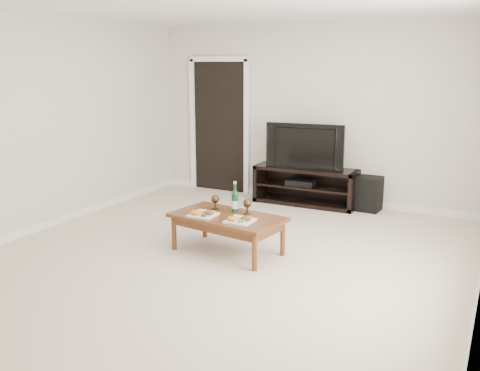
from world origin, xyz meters
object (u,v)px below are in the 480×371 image
at_px(subwoofer, 369,194).
at_px(coffee_table, 227,234).
at_px(media_console, 305,186).
at_px(television, 307,145).

height_order(subwoofer, coffee_table, subwoofer).
height_order(media_console, coffee_table, media_console).
bearing_deg(coffee_table, media_console, 88.68).
relative_size(subwoofer, coffee_table, 0.40).
distance_m(media_console, television, 0.60).
relative_size(television, subwoofer, 2.34).
bearing_deg(subwoofer, coffee_table, -108.14).
height_order(media_console, subwoofer, media_console).
bearing_deg(media_console, television, 0.00).
relative_size(media_console, television, 1.33).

